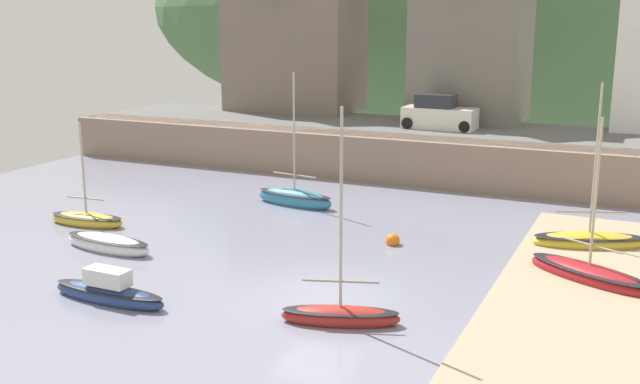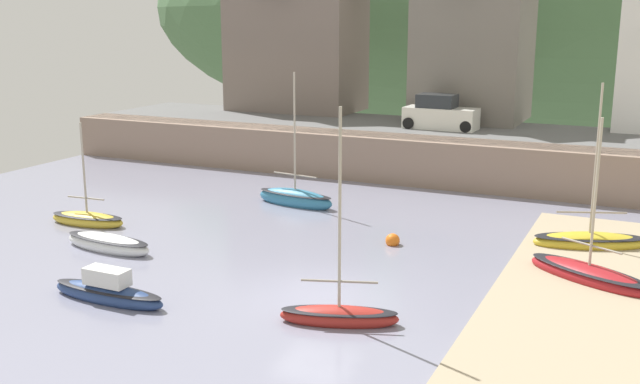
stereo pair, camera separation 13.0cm
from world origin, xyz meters
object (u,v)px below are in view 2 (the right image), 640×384
at_px(parked_car_near_slipway, 440,115).
at_px(mooring_buoy, 393,241).
at_px(sailboat_nearest_shore, 589,275).
at_px(sailboat_white_hull, 87,219).
at_px(waterfront_building_centre, 474,35).
at_px(sailboat_blue_trim, 295,198).
at_px(motorboat_with_cabin, 339,314).
at_px(sailboat_tall_mast, 108,243).
at_px(waterfront_building_left, 296,31).
at_px(rowboat_small_beached, 589,241).
at_px(fishing_boat_green, 108,292).

height_order(parked_car_near_slipway, mooring_buoy, parked_car_near_slipway).
distance_m(sailboat_nearest_shore, sailboat_white_hull, 20.08).
height_order(waterfront_building_centre, sailboat_blue_trim, waterfront_building_centre).
bearing_deg(motorboat_with_cabin, sailboat_nearest_shore, 28.34).
bearing_deg(parked_car_near_slipway, waterfront_building_centre, 83.47).
height_order(sailboat_tall_mast, motorboat_with_cabin, motorboat_with_cabin).
xyz_separation_m(waterfront_building_left, sailboat_white_hull, (1.09, -21.97, -7.46)).
relative_size(rowboat_small_beached, mooring_buoy, 11.60).
bearing_deg(sailboat_white_hull, motorboat_with_cabin, -24.66).
relative_size(fishing_boat_green, parked_car_near_slipway, 1.00).
relative_size(sailboat_nearest_shore, sailboat_white_hull, 1.26).
height_order(waterfront_building_left, sailboat_tall_mast, waterfront_building_left).
xyz_separation_m(rowboat_small_beached, sailboat_white_hull, (-19.65, -5.53, -0.03)).
xyz_separation_m(sailboat_tall_mast, motorboat_with_cabin, (10.69, -2.65, 0.03)).
height_order(sailboat_blue_trim, mooring_buoy, sailboat_blue_trim).
distance_m(waterfront_building_centre, sailboat_white_hull, 25.59).
bearing_deg(rowboat_small_beached, sailboat_nearest_shore, -106.08).
height_order(waterfront_building_left, sailboat_blue_trim, waterfront_building_left).
relative_size(sailboat_blue_trim, motorboat_with_cabin, 1.00).
bearing_deg(sailboat_white_hull, rowboat_small_beached, 11.07).
xyz_separation_m(sailboat_blue_trim, sailboat_nearest_shore, (13.53, -5.15, -0.07)).
bearing_deg(motorboat_with_cabin, waterfront_building_left, 100.26).
relative_size(motorboat_with_cabin, parked_car_near_slipway, 1.54).
distance_m(waterfront_building_left, sailboat_blue_trim, 18.55).
height_order(sailboat_nearest_shore, parked_car_near_slipway, sailboat_nearest_shore).
relative_size(waterfront_building_left, sailboat_white_hull, 2.31).
xyz_separation_m(waterfront_building_centre, fishing_boat_green, (-4.25, -28.46, -7.23)).
bearing_deg(sailboat_nearest_shore, sailboat_white_hull, -147.47).
bearing_deg(rowboat_small_beached, sailboat_blue_trim, 153.49).
bearing_deg(parked_car_near_slipway, fishing_boat_green, -96.83).
height_order(sailboat_white_hull, sailboat_tall_mast, sailboat_white_hull).
relative_size(waterfront_building_left, rowboat_small_beached, 1.62).
relative_size(sailboat_white_hull, motorboat_with_cabin, 0.71).
distance_m(waterfront_building_left, sailboat_white_hull, 23.22).
xyz_separation_m(rowboat_small_beached, sailboat_tall_mast, (-16.49, -7.93, -0.03)).
height_order(waterfront_building_centre, fishing_boat_green, waterfront_building_centre).
bearing_deg(sailboat_nearest_shore, fishing_boat_green, -120.81).
bearing_deg(parked_car_near_slipway, sailboat_white_hull, -118.74).
relative_size(waterfront_building_left, motorboat_with_cabin, 1.63).
height_order(waterfront_building_centre, mooring_buoy, waterfront_building_centre).
distance_m(sailboat_blue_trim, sailboat_nearest_shore, 14.48).
bearing_deg(sailboat_tall_mast, motorboat_with_cabin, -9.94).
distance_m(fishing_boat_green, sailboat_white_hull, 9.31).
xyz_separation_m(sailboat_nearest_shore, sailboat_white_hull, (-20.02, -1.56, -0.02)).
bearing_deg(sailboat_blue_trim, fishing_boat_green, -81.51).
bearing_deg(mooring_buoy, fishing_boat_green, -123.20).
height_order(sailboat_white_hull, parked_car_near_slipway, sailboat_white_hull).
relative_size(rowboat_small_beached, sailboat_nearest_shore, 1.14).
relative_size(waterfront_building_centre, rowboat_small_beached, 1.57).
height_order(motorboat_with_cabin, parked_car_near_slipway, motorboat_with_cabin).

